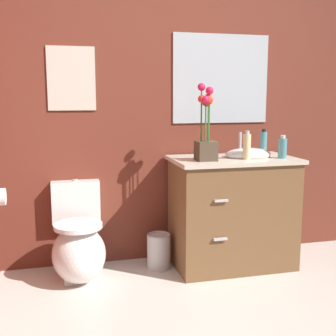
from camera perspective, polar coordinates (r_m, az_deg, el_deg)
wall_back at (r=3.56m, az=5.01°, el=8.37°), size 4.47×0.05×2.50m
toilet at (r=3.24m, az=-11.70°, el=-10.03°), size 0.38×0.59×0.69m
vanity_cabinet at (r=3.41m, az=8.50°, el=-5.55°), size 0.94×0.56×1.03m
flower_vase at (r=3.13m, az=5.04°, el=4.69°), size 0.14×0.14×0.55m
soap_bottle at (r=3.23m, az=10.33°, el=2.83°), size 0.06×0.06×0.21m
lotion_bottle at (r=3.52m, az=12.45°, el=3.26°), size 0.05×0.05×0.21m
hand_wash_bottle at (r=3.36m, az=14.83°, el=2.59°), size 0.06×0.06×0.17m
trash_bin at (r=3.39m, az=-1.22°, el=-10.85°), size 0.18×0.18×0.27m
wall_poster at (r=3.33m, az=-12.61°, el=11.42°), size 0.35×0.01×0.47m
wall_mirror at (r=3.57m, az=7.00°, el=11.55°), size 0.80×0.01×0.70m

